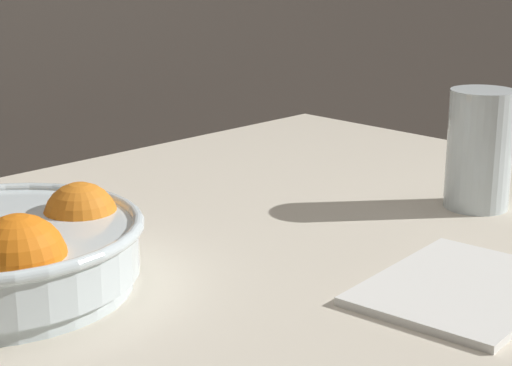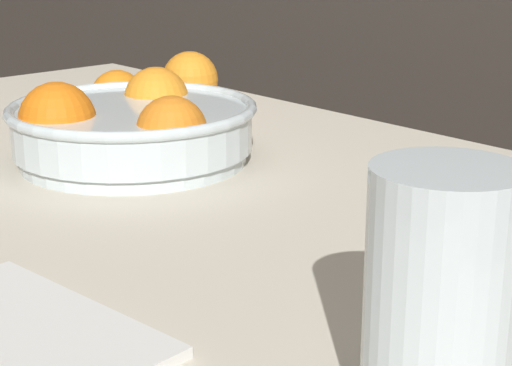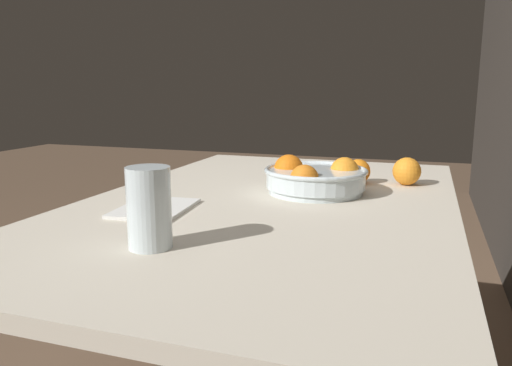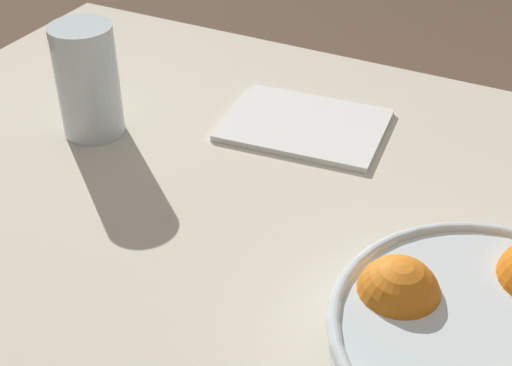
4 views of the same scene
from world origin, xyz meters
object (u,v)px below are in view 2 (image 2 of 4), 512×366
orange_loose_near_bowl (118,97)px  orange_loose_front (190,79)px  juice_glass (439,319)px  fruit_bowl (131,127)px

orange_loose_near_bowl → orange_loose_front: (-0.02, 0.14, 0.00)m
juice_glass → orange_loose_near_bowl: (-0.72, 0.28, -0.03)m
fruit_bowl → orange_loose_front: 0.30m
fruit_bowl → orange_loose_front: (-0.19, 0.23, -0.00)m
fruit_bowl → juice_glass: juice_glass is taller
fruit_bowl → orange_loose_near_bowl: fruit_bowl is taller
fruit_bowl → juice_glass: size_ratio=1.89×
juice_glass → orange_loose_near_bowl: 0.78m
juice_glass → orange_loose_front: (-0.74, 0.41, -0.03)m
orange_loose_front → orange_loose_near_bowl: bearing=-81.7°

